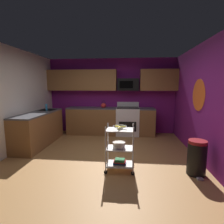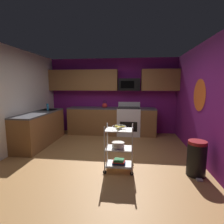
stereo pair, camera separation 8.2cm
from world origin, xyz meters
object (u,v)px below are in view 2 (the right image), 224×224
(dish_soap_bottle, at_px, (48,107))
(trash_can, at_px, (196,158))
(oven_range, at_px, (129,121))
(microwave, at_px, (129,85))
(mixing_bowl_large, at_px, (118,145))
(fruit_bowl, at_px, (119,127))
(rolling_cart, at_px, (119,148))
(book_stack, at_px, (119,162))
(kettle, at_px, (105,105))

(dish_soap_bottle, bearing_deg, trash_can, -25.70)
(oven_range, bearing_deg, microwave, 90.26)
(mixing_bowl_large, bearing_deg, fruit_bowl, 0.00)
(mixing_bowl_large, height_order, trash_can, trash_can)
(rolling_cart, height_order, trash_can, rolling_cart)
(book_stack, bearing_deg, mixing_bowl_large, 180.00)
(oven_range, relative_size, mixing_bowl_large, 4.37)
(rolling_cart, bearing_deg, mixing_bowl_large, -180.00)
(fruit_bowl, relative_size, book_stack, 1.05)
(rolling_cart, distance_m, kettle, 2.78)
(mixing_bowl_large, distance_m, kettle, 2.76)
(oven_range, distance_m, dish_soap_bottle, 2.65)
(oven_range, xyz_separation_m, fruit_bowl, (-0.13, -2.63, 0.40))
(fruit_bowl, xyz_separation_m, book_stack, (0.00, -0.00, -0.70))
(rolling_cart, height_order, mixing_bowl_large, rolling_cart)
(rolling_cart, bearing_deg, microwave, 87.34)
(trash_can, bearing_deg, mixing_bowl_large, 178.92)
(book_stack, distance_m, dish_soap_bottle, 3.05)
(fruit_bowl, bearing_deg, dish_soap_bottle, 142.48)
(kettle, xyz_separation_m, trash_can, (2.14, -2.66, -0.67))
(fruit_bowl, bearing_deg, mixing_bowl_large, -180.00)
(book_stack, xyz_separation_m, kettle, (-0.70, 2.63, 0.82))
(kettle, height_order, dish_soap_bottle, kettle)
(oven_range, height_order, book_stack, oven_range)
(rolling_cart, xyz_separation_m, trash_can, (1.44, -0.03, -0.12))
(fruit_bowl, distance_m, mixing_bowl_large, 0.36)
(oven_range, distance_m, trash_can, 2.97)
(trash_can, bearing_deg, kettle, 128.85)
(dish_soap_bottle, bearing_deg, mixing_bowl_large, -37.73)
(rolling_cart, bearing_deg, dish_soap_bottle, 142.48)
(oven_range, bearing_deg, mixing_bowl_large, -93.15)
(kettle, bearing_deg, mixing_bowl_large, -75.52)
(trash_can, bearing_deg, rolling_cart, 178.91)
(oven_range, bearing_deg, kettle, -179.73)
(dish_soap_bottle, bearing_deg, oven_range, 19.05)
(kettle, relative_size, trash_can, 0.40)
(book_stack, xyz_separation_m, dish_soap_bottle, (-2.33, 1.79, 0.85))
(microwave, relative_size, trash_can, 1.06)
(trash_can, bearing_deg, fruit_bowl, 178.91)
(book_stack, relative_size, trash_can, 0.39)
(fruit_bowl, xyz_separation_m, mixing_bowl_large, (-0.02, -0.00, -0.36))
(oven_range, height_order, trash_can, oven_range)
(microwave, bearing_deg, rolling_cart, -92.66)
(rolling_cart, height_order, dish_soap_bottle, dish_soap_bottle)
(rolling_cart, height_order, book_stack, rolling_cart)
(mixing_bowl_large, relative_size, book_stack, 0.97)
(book_stack, height_order, kettle, kettle)
(oven_range, xyz_separation_m, dish_soap_bottle, (-2.45, -0.85, 0.54))
(rolling_cart, distance_m, fruit_bowl, 0.42)
(book_stack, bearing_deg, fruit_bowl, 135.00)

